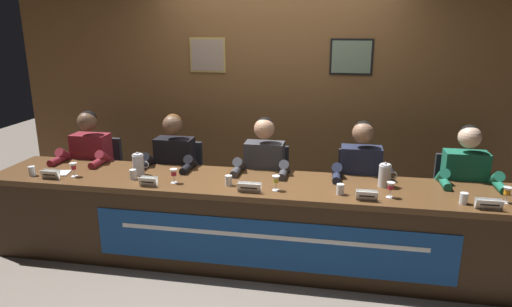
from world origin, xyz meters
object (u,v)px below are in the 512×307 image
object	(u,v)px
panelist_center	(263,173)
panelist_far_right	(466,185)
panelist_far_left	(88,163)
chair_center	(266,193)
nameplate_left	(148,181)
water_cup_left	(133,175)
conference_table	(254,211)
chair_far_right	(456,206)
water_cup_center	(229,181)
nameplate_far_left	(50,174)
juice_glass_far_left	(74,167)
chair_right	(358,200)
panelist_left	(172,168)
juice_glass_far_right	(507,192)
water_cup_right	(340,190)
nameplate_center	(249,187)
juice_glass_center	(276,180)
juice_glass_right	(391,187)
chair_left	(181,188)
nameplate_far_right	(489,204)
water_cup_far_left	(32,172)
juice_glass_left	(174,173)
water_pitcher_left_side	(138,165)
chair_far_left	(101,182)
water_pitcher_right_side	(385,175)
panelist_right	(360,179)
water_cup_far_right	(464,199)
document_stack_far_left	(57,173)

from	to	relation	value
panelist_center	panelist_far_right	xyz separation A→B (m)	(1.76, 0.00, 0.00)
panelist_far_left	chair_center	world-z (taller)	panelist_far_left
nameplate_left	water_cup_left	distance (m)	0.25
conference_table	chair_far_right	xyz separation A→B (m)	(1.76, 0.67, -0.09)
water_cup_center	nameplate_far_left	bearing A→B (deg)	-175.62
juice_glass_far_left	water_cup_left	size ratio (longest dim) A/B	1.46
water_cup_center	chair_right	world-z (taller)	chair_right
panelist_center	panelist_far_left	bearing A→B (deg)	180.00
conference_table	panelist_left	xyz separation A→B (m)	(-0.89, 0.47, 0.18)
water_cup_center	juice_glass_far_right	bearing A→B (deg)	0.13
water_cup_right	nameplate_left	bearing A→B (deg)	-176.48
nameplate_center	juice_glass_center	world-z (taller)	juice_glass_center
nameplate_far_left	panelist_left	world-z (taller)	panelist_left
nameplate_far_left	juice_glass_center	xyz separation A→B (m)	(1.96, 0.07, 0.05)
panelist_far_left	juice_glass_right	world-z (taller)	panelist_far_left
chair_left	water_cup_center	distance (m)	1.02
chair_right	nameplate_far_right	world-z (taller)	chair_right
nameplate_left	juice_glass_right	xyz separation A→B (m)	(1.94, 0.10, 0.05)
chair_left	chair_center	xyz separation A→B (m)	(0.88, 0.00, 0.00)
nameplate_left	chair_right	xyz separation A→B (m)	(1.74, 0.82, -0.35)
water_cup_far_left	chair_right	size ratio (longest dim) A/B	0.10
juice_glass_right	water_cup_right	world-z (taller)	juice_glass_right
panelist_far_left	juice_glass_left	xyz separation A→B (m)	(1.09, -0.51, 0.12)
juice_glass_center	panelist_far_left	bearing A→B (deg)	164.96
panelist_far_right	water_pitcher_left_side	bearing A→B (deg)	-172.79
chair_right	water_pitcher_left_side	world-z (taller)	water_pitcher_left_side
chair_far_left	water_cup_right	bearing A→B (deg)	-16.26
water_pitcher_right_side	chair_far_left	bearing A→B (deg)	170.64
water_cup_far_left	juice_glass_right	xyz separation A→B (m)	(3.06, 0.03, 0.05)
water_pitcher_right_side	chair_left	bearing A→B (deg)	166.52
juice_glass_far_left	panelist_right	bearing A→B (deg)	11.54
panelist_right	panelist_left	bearing A→B (deg)	180.00
conference_table	water_cup_right	distance (m)	0.75
water_pitcher_right_side	chair_center	bearing A→B (deg)	156.30
panelist_far_right	nameplate_left	bearing A→B (deg)	-166.74
panelist_center	nameplate_center	size ratio (longest dim) A/B	6.33
juice_glass_left	juice_glass_far_right	xyz separation A→B (m)	(2.60, 0.03, 0.00)
nameplate_far_left	juice_glass_right	size ratio (longest dim) A/B	1.31
nameplate_far_left	water_cup_center	size ratio (longest dim) A/B	1.92
chair_far_right	juice_glass_far_right	xyz separation A→B (m)	(0.16, -0.67, 0.40)
panelist_right	water_pitcher_right_side	xyz separation A→B (m)	(0.18, -0.27, 0.13)
chair_far_left	water_pitcher_right_side	size ratio (longest dim) A/B	4.20
water_cup_right	water_cup_far_right	distance (m)	0.91
chair_left	water_pitcher_right_side	xyz separation A→B (m)	(1.94, -0.47, 0.41)
water_pitcher_left_side	document_stack_far_left	size ratio (longest dim) A/B	0.88
panelist_right	water_cup_far_right	size ratio (longest dim) A/B	14.24
water_pitcher_left_side	nameplate_far_left	bearing A→B (deg)	-161.23
panelist_right	water_pitcher_left_side	world-z (taller)	panelist_right
panelist_center	document_stack_far_left	xyz separation A→B (m)	(-1.79, -0.47, 0.04)
juice_glass_far_right	water_cup_far_right	distance (m)	0.33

